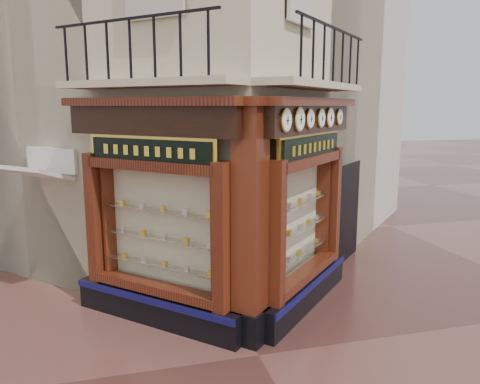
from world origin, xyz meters
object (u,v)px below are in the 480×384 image
object	(u,v)px
clock_c	(310,119)
signboard_left	(149,151)
awning	(43,296)
signboard_right	(311,147)
clock_b	(299,119)
corner_pilaster	(250,227)
clock_d	(321,118)
clock_f	(339,117)
clock_e	(330,118)
clock_a	(286,120)

from	to	relation	value
clock_c	signboard_left	distance (m)	2.79
awning	signboard_left	bearing A→B (deg)	-176.29
signboard_right	clock_b	bearing A→B (deg)	-172.71
signboard_right	awning	bearing A→B (deg)	114.68
corner_pilaster	awning	bearing A→B (deg)	96.23
clock_d	clock_f	world-z (taller)	clock_d
clock_d	signboard_right	bearing A→B (deg)	142.77
clock_e	clock_f	bearing A→B (deg)	-0.00
clock_e	clock_f	size ratio (longest dim) A/B	1.20
clock_d	awning	bearing A→B (deg)	115.57
clock_b	clock_e	bearing A→B (deg)	0.00
clock_b	clock_d	size ratio (longest dim) A/B	1.16
awning	clock_c	bearing A→B (deg)	-159.70
corner_pilaster	clock_a	distance (m)	1.76
awning	signboard_left	xyz separation A→B (m)	(2.13, -1.87, 3.10)
clock_f	clock_e	bearing A→B (deg)	180.00
clock_a	clock_c	world-z (taller)	clock_a
clock_b	corner_pilaster	bearing A→B (deg)	154.26
clock_a	signboard_right	distance (m)	1.49
corner_pilaster	signboard_left	xyz separation A→B (m)	(-1.46, 1.01, 1.15)
corner_pilaster	clock_a	bearing A→B (deg)	-50.22
clock_a	clock_f	xyz separation A→B (m)	(1.83, 1.83, -0.00)
clock_e	awning	bearing A→B (deg)	119.93
clock_c	clock_d	distance (m)	0.54
clock_c	signboard_left	world-z (taller)	clock_c
clock_c	awning	bearing A→B (deg)	110.30
clock_b	clock_f	bearing A→B (deg)	0.00
clock_a	clock_c	bearing A→B (deg)	0.00
clock_f	awning	xyz separation A→B (m)	(-5.97, 1.11, -3.62)
clock_a	signboard_right	size ratio (longest dim) A/B	0.19
clock_c	clock_a	bearing A→B (deg)	-180.00
clock_f	signboard_left	world-z (taller)	clock_f
awning	signboard_left	world-z (taller)	signboard_left
corner_pilaster	clock_a	world-z (taller)	corner_pilaster
clock_c	signboard_right	bearing A→B (deg)	15.53
clock_d	awning	distance (m)	6.63
clock_d	clock_a	bearing A→B (deg)	-180.00
corner_pilaster	awning	xyz separation A→B (m)	(-3.59, 2.88, -1.95)
corner_pilaster	clock_e	xyz separation A→B (m)	(1.99, 1.38, 1.67)
corner_pilaster	awning	distance (m)	5.00
clock_b	awning	size ratio (longest dim) A/B	0.28
clock_e	corner_pilaster	bearing A→B (deg)	169.84
clock_a	clock_b	size ratio (longest dim) A/B	0.93
clock_f	awning	distance (m)	7.07
clock_a	signboard_left	bearing A→B (deg)	107.15
clock_a	clock_e	xyz separation A→B (m)	(1.43, 1.43, -0.00)
clock_c	signboard_right	world-z (taller)	clock_c
corner_pilaster	clock_e	size ratio (longest dim) A/B	10.36
clock_b	clock_e	world-z (taller)	clock_b
clock_b	clock_c	world-z (taller)	clock_b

